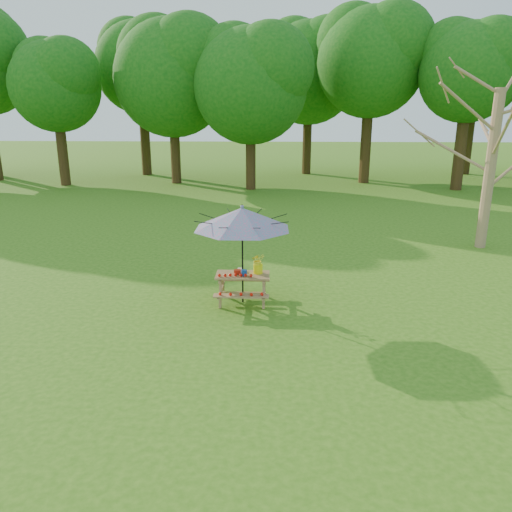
{
  "coord_description": "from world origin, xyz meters",
  "views": [
    {
      "loc": [
        -2.0,
        -5.9,
        4.26
      ],
      "look_at": [
        -2.43,
        4.66,
        1.1
      ],
      "focal_mm": 35.0,
      "sensor_mm": 36.0,
      "label": 1
    }
  ],
  "objects_px": {
    "picnic_table": "(243,289)",
    "flower_bucket": "(258,263)",
    "patio_umbrella": "(242,218)",
    "bare_tree": "(511,13)"
  },
  "relations": [
    {
      "from": "picnic_table",
      "to": "patio_umbrella",
      "type": "height_order",
      "value": "patio_umbrella"
    },
    {
      "from": "patio_umbrella",
      "to": "flower_bucket",
      "type": "xyz_separation_m",
      "value": [
        0.34,
        0.09,
        -1.03
      ]
    },
    {
      "from": "picnic_table",
      "to": "patio_umbrella",
      "type": "bearing_deg",
      "value": 84.81
    },
    {
      "from": "picnic_table",
      "to": "flower_bucket",
      "type": "distance_m",
      "value": 0.69
    },
    {
      "from": "patio_umbrella",
      "to": "bare_tree",
      "type": "bearing_deg",
      "value": 34.53
    },
    {
      "from": "picnic_table",
      "to": "flower_bucket",
      "type": "height_order",
      "value": "flower_bucket"
    },
    {
      "from": "picnic_table",
      "to": "flower_bucket",
      "type": "bearing_deg",
      "value": 15.69
    },
    {
      "from": "bare_tree",
      "to": "flower_bucket",
      "type": "relative_size",
      "value": 24.04
    },
    {
      "from": "picnic_table",
      "to": "patio_umbrella",
      "type": "xyz_separation_m",
      "value": [
        0.0,
        0.0,
        1.62
      ]
    },
    {
      "from": "picnic_table",
      "to": "flower_bucket",
      "type": "relative_size",
      "value": 2.85
    }
  ]
}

